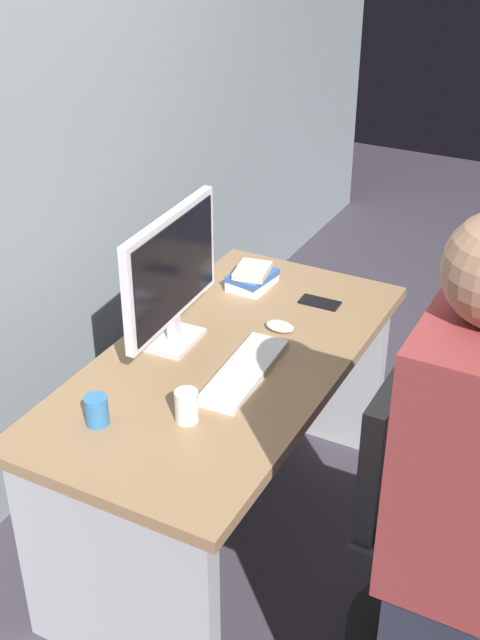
% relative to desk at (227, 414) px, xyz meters
% --- Properties ---
extents(ground_plane, '(9.00, 9.00, 0.00)m').
position_rel_desk_xyz_m(ground_plane, '(0.00, 0.00, -0.51)').
color(ground_plane, '#3D3842').
extents(wall_back, '(6.40, 0.10, 3.00)m').
position_rel_desk_xyz_m(wall_back, '(0.00, 0.81, 0.99)').
color(wall_back, gray).
rests_on(wall_back, ground).
extents(desk, '(1.47, 0.74, 0.74)m').
position_rel_desk_xyz_m(desk, '(0.00, 0.00, 0.00)').
color(desk, '#93704C').
rests_on(desk, ground).
extents(office_chair, '(0.52, 0.52, 0.94)m').
position_rel_desk_xyz_m(office_chair, '(-0.15, -0.74, -0.09)').
color(office_chair, black).
rests_on(office_chair, ground).
extents(person_at_desk, '(0.40, 0.24, 1.64)m').
position_rel_desk_xyz_m(person_at_desk, '(-0.60, -0.89, 0.33)').
color(person_at_desk, '#262838').
rests_on(person_at_desk, ground).
extents(monitor, '(0.54, 0.15, 0.46)m').
position_rel_desk_xyz_m(monitor, '(-0.00, 0.19, 0.49)').
color(monitor, silver).
rests_on(monitor, desk).
extents(keyboard, '(0.44, 0.15, 0.02)m').
position_rel_desk_xyz_m(keyboard, '(-0.06, -0.10, 0.24)').
color(keyboard, white).
rests_on(keyboard, desk).
extents(mouse, '(0.06, 0.10, 0.03)m').
position_rel_desk_xyz_m(mouse, '(0.23, -0.08, 0.25)').
color(mouse, white).
rests_on(mouse, desk).
extents(cup_near_keyboard, '(0.07, 0.07, 0.10)m').
position_rel_desk_xyz_m(cup_near_keyboard, '(-0.35, -0.06, 0.28)').
color(cup_near_keyboard, white).
rests_on(cup_near_keyboard, desk).
extents(cup_by_monitor, '(0.07, 0.07, 0.09)m').
position_rel_desk_xyz_m(cup_by_monitor, '(-0.48, 0.16, 0.27)').
color(cup_by_monitor, '#3372B2').
rests_on(cup_by_monitor, desk).
extents(book_stack, '(0.19, 0.15, 0.08)m').
position_rel_desk_xyz_m(book_stack, '(0.48, 0.15, 0.27)').
color(book_stack, white).
rests_on(book_stack, desk).
extents(cell_phone, '(0.07, 0.15, 0.01)m').
position_rel_desk_xyz_m(cell_phone, '(0.47, -0.13, 0.23)').
color(cell_phone, black).
rests_on(cell_phone, desk).
extents(handbag, '(0.34, 0.14, 0.38)m').
position_rel_desk_xyz_m(handbag, '(0.63, -0.73, -0.38)').
color(handbag, '#4C3356').
rests_on(handbag, ground).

